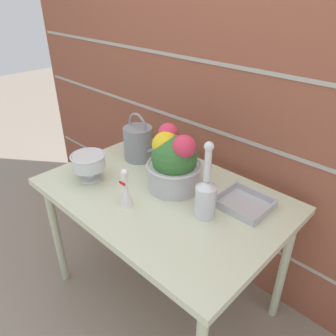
% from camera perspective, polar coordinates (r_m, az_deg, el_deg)
% --- Properties ---
extents(ground_plane, '(12.00, 12.00, 0.00)m').
position_cam_1_polar(ground_plane, '(2.11, -0.81, -21.10)').
color(ground_plane, gray).
extents(brick_wall, '(3.60, 0.08, 2.20)m').
position_cam_1_polar(brick_wall, '(1.80, 10.17, 11.81)').
color(brick_wall, brown).
rests_on(brick_wall, ground_plane).
extents(patio_table, '(1.19, 0.80, 0.74)m').
position_cam_1_polar(patio_table, '(1.65, -0.97, -6.20)').
color(patio_table, beige).
rests_on(patio_table, ground_plane).
extents(watering_can, '(0.31, 0.16, 0.28)m').
position_cam_1_polar(watering_can, '(1.87, -5.13, 4.43)').
color(watering_can, gray).
rests_on(watering_can, patio_table).
extents(crystal_pedestal_bowl, '(0.18, 0.18, 0.15)m').
position_cam_1_polar(crystal_pedestal_bowl, '(1.71, -13.65, 0.92)').
color(crystal_pedestal_bowl, silver).
rests_on(crystal_pedestal_bowl, patio_table).
extents(flower_planter, '(0.27, 0.27, 0.31)m').
position_cam_1_polar(flower_planter, '(1.58, 1.01, 1.07)').
color(flower_planter, '#BCBCC1').
rests_on(flower_planter, patio_table).
extents(glass_decanter, '(0.09, 0.09, 0.36)m').
position_cam_1_polar(glass_decanter, '(1.40, 6.54, -4.59)').
color(glass_decanter, silver).
rests_on(glass_decanter, patio_table).
extents(figurine_vase, '(0.06, 0.06, 0.19)m').
position_cam_1_polar(figurine_vase, '(1.49, -7.39, -3.99)').
color(figurine_vase, white).
rests_on(figurine_vase, patio_table).
extents(wire_tray, '(0.23, 0.20, 0.04)m').
position_cam_1_polar(wire_tray, '(1.55, 13.07, -6.15)').
color(wire_tray, '#B7B7BC').
rests_on(wire_tray, patio_table).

